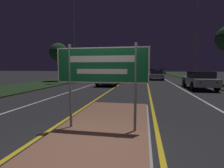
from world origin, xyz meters
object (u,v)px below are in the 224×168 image
highway_sign (102,69)px  car_receding_1 (156,75)px  car_receding_2 (152,72)px  car_approaching_1 (121,74)px  car_approaching_2 (128,71)px  streetlight_left_near (73,16)px  car_receding_3 (162,71)px  streetlight_right_near (197,21)px  car_approaching_0 (109,77)px  car_receding_0 (200,80)px

highway_sign → car_receding_1: bearing=82.6°
highway_sign → car_receding_2: size_ratio=0.57×
car_approaching_1 → car_approaching_2: size_ratio=1.05×
car_receding_2 → car_approaching_2: 7.70m
highway_sign → car_approaching_2: highway_sign is taller
streetlight_left_near → car_receding_3: 36.75m
streetlight_right_near → car_receding_1: bearing=124.6°
streetlight_left_near → car_receding_3: streetlight_left_near is taller
car_receding_1 → car_receding_2: bearing=90.4°
car_receding_2 → car_receding_1: bearing=-89.6°
highway_sign → car_approaching_0: highway_sign is taller
highway_sign → streetlight_left_near: size_ratio=0.24×
car_approaching_2 → car_receding_1: bearing=-73.1°
highway_sign → car_approaching_1: 25.98m
car_receding_3 → car_approaching_0: 36.14m
car_receding_1 → car_receding_3: bearing=83.0°
streetlight_right_near → car_receding_2: (-3.84, 18.77, -6.00)m
streetlight_right_near → car_receding_2: streetlight_right_near is taller
car_receding_0 → car_receding_1: 11.08m
streetlight_left_near → streetlight_right_near: (13.09, 2.14, -0.53)m
streetlight_left_near → car_receding_3: bearing=69.7°
car_approaching_1 → car_approaching_2: car_approaching_2 is taller
car_approaching_1 → car_receding_3: bearing=68.0°
streetlight_right_near → car_approaching_1: size_ratio=2.32×
car_receding_0 → car_approaching_0: car_approaching_0 is taller
streetlight_right_near → highway_sign: bearing=-112.2°
car_approaching_0 → car_receding_1: bearing=59.8°
car_approaching_0 → car_approaching_2: bearing=91.1°
highway_sign → car_receding_1: 21.69m
car_receding_0 → car_approaching_1: bearing=119.2°
car_approaching_1 → car_receding_2: bearing=58.3°
car_receding_3 → car_approaching_0: bearing=-103.4°
streetlight_right_near → car_approaching_2: bearing=111.4°
car_receding_3 → car_approaching_1: (-8.88, -22.02, -0.03)m
streetlight_left_near → car_approaching_2: streetlight_left_near is taller
streetlight_right_near → car_receding_3: size_ratio=2.22×
car_approaching_0 → car_approaching_1: (-0.53, 13.14, -0.07)m
car_receding_0 → car_approaching_2: 30.57m
streetlight_left_near → car_approaching_0: (4.21, -1.25, -6.50)m
car_receding_1 → car_approaching_1: car_approaching_1 is taller
car_receding_1 → car_receding_2: size_ratio=0.98×
highway_sign → car_receding_0: bearing=62.7°
streetlight_left_near → car_receding_1: (9.34, 7.58, -6.58)m
car_receding_0 → car_approaching_2: (-8.43, 29.38, 0.02)m
streetlight_right_near → car_approaching_2: size_ratio=2.44×
car_approaching_1 → car_approaching_2: (-0.02, 14.33, 0.06)m
car_receding_1 → car_approaching_0: (-5.13, -8.83, 0.09)m
car_receding_3 → car_approaching_2: (-8.90, -7.69, 0.03)m
car_approaching_2 → streetlight_left_near: bearing=-97.9°
car_receding_2 → car_approaching_1: bearing=-121.7°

